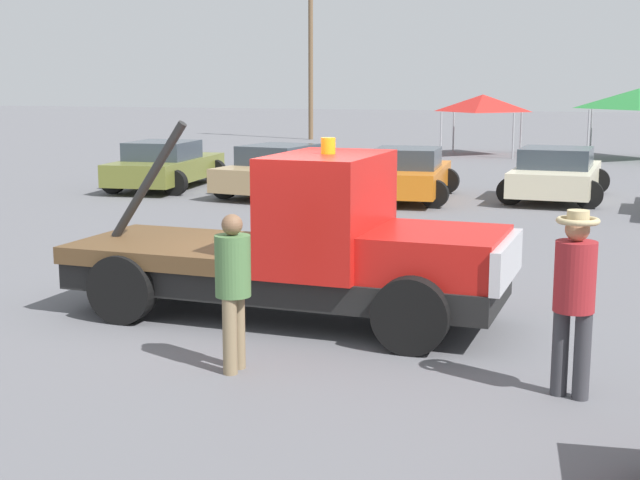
# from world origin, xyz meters

# --- Properties ---
(ground_plane) EXTENTS (160.00, 160.00, 0.00)m
(ground_plane) POSITION_xyz_m (0.00, 0.00, 0.00)
(ground_plane) COLOR slate
(tow_truck) EXTENTS (5.73, 2.23, 2.51)m
(tow_truck) POSITION_xyz_m (0.34, -0.01, 0.92)
(tow_truck) COLOR black
(tow_truck) RESTS_ON ground
(person_near_truck) EXTENTS (0.41, 0.41, 1.83)m
(person_near_truck) POSITION_xyz_m (3.67, -1.86, 1.08)
(person_near_truck) COLOR #38383D
(person_near_truck) RESTS_ON ground
(person_at_hood) EXTENTS (0.37, 0.37, 1.68)m
(person_at_hood) POSITION_xyz_m (0.27, -2.17, 0.97)
(person_at_hood) COLOR #847051
(person_at_hood) RESTS_ON ground
(parked_car_olive) EXTENTS (2.76, 4.82, 1.34)m
(parked_car_olive) POSITION_xyz_m (-8.18, 12.13, 0.65)
(parked_car_olive) COLOR olive
(parked_car_olive) RESTS_ON ground
(parked_car_tan) EXTENTS (2.83, 4.82, 1.34)m
(parked_car_tan) POSITION_xyz_m (-4.53, 11.84, 0.65)
(parked_car_tan) COLOR tan
(parked_car_tan) RESTS_ON ground
(parked_car_orange) EXTENTS (2.61, 4.38, 1.34)m
(parked_car_orange) POSITION_xyz_m (-1.08, 11.85, 0.65)
(parked_car_orange) COLOR orange
(parked_car_orange) RESTS_ON ground
(parked_car_cream) EXTENTS (2.64, 4.59, 1.34)m
(parked_car_cream) POSITION_xyz_m (2.52, 13.12, 0.65)
(parked_car_cream) COLOR beige
(parked_car_cream) RESTS_ON ground
(canopy_tent_red) EXTENTS (2.92, 2.92, 2.46)m
(canopy_tent_red) POSITION_xyz_m (-1.33, 26.44, 2.11)
(canopy_tent_red) COLOR #9E9EA3
(canopy_tent_red) RESTS_ON ground
(canopy_tent_green) EXTENTS (3.51, 3.51, 2.72)m
(canopy_tent_green) POSITION_xyz_m (4.64, 25.91, 2.34)
(canopy_tent_green) COLOR #9E9EA3
(canopy_tent_green) RESTS_ON ground
(utility_pole) EXTENTS (2.20, 0.24, 9.49)m
(utility_pole) POSITION_xyz_m (-11.17, 33.45, 5.01)
(utility_pole) COLOR brown
(utility_pole) RESTS_ON ground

